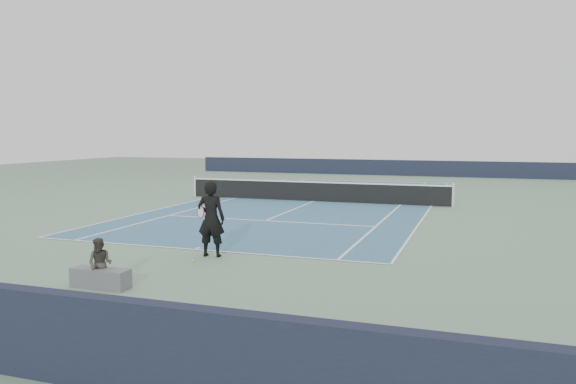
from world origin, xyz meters
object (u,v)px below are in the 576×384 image
(tennis_player, at_px, (211,219))
(tennis_ball, at_px, (193,261))
(spectator_bench, at_px, (100,271))
(tennis_net, at_px, (314,191))

(tennis_player, bearing_deg, tennis_ball, -100.33)
(spectator_bench, bearing_deg, tennis_ball, 75.68)
(tennis_ball, relative_size, spectator_bench, 0.05)
(tennis_net, relative_size, spectator_bench, 9.61)
(tennis_net, distance_m, tennis_player, 12.51)
(tennis_net, distance_m, tennis_ball, 13.27)
(tennis_player, relative_size, tennis_ball, 32.21)
(tennis_net, xyz_separation_m, tennis_ball, (0.69, -13.24, -0.47))
(tennis_net, bearing_deg, tennis_player, -86.21)
(tennis_ball, bearing_deg, tennis_net, 92.96)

